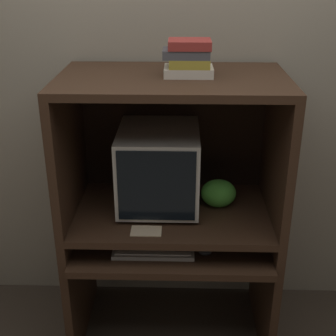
{
  "coord_description": "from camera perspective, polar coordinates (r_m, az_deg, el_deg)",
  "views": [
    {
      "loc": [
        0.04,
        -1.76,
        1.93
      ],
      "look_at": [
        -0.02,
        0.31,
        1.0
      ],
      "focal_mm": 50.0,
      "sensor_mm": 36.0,
      "label": 1
    }
  ],
  "objects": [
    {
      "name": "wall_back",
      "position": [
        2.53,
        0.71,
        9.76
      ],
      "size": [
        6.0,
        0.06,
        2.6
      ],
      "color": "gray",
      "rests_on": "ground_plane"
    },
    {
      "name": "desk_base",
      "position": [
        2.54,
        0.45,
        -12.9
      ],
      "size": [
        1.04,
        0.66,
        0.63
      ],
      "color": "#382316",
      "rests_on": "ground_plane"
    },
    {
      "name": "desk_monitor_shelf",
      "position": [
        2.39,
        0.5,
        -5.71
      ],
      "size": [
        1.04,
        0.63,
        0.14
      ],
      "color": "#382316",
      "rests_on": "desk_base"
    },
    {
      "name": "hutch_upper",
      "position": [
        2.23,
        0.56,
        5.56
      ],
      "size": [
        1.04,
        0.63,
        0.68
      ],
      "color": "#382316",
      "rests_on": "desk_monitor_shelf"
    },
    {
      "name": "crt_monitor",
      "position": [
        2.34,
        -1.14,
        0.13
      ],
      "size": [
        0.39,
        0.46,
        0.4
      ],
      "color": "beige",
      "rests_on": "desk_monitor_shelf"
    },
    {
      "name": "keyboard",
      "position": [
        2.3,
        -1.78,
        -9.96
      ],
      "size": [
        0.39,
        0.15,
        0.03
      ],
      "color": "beige",
      "rests_on": "desk_base"
    },
    {
      "name": "mouse",
      "position": [
        2.28,
        4.55,
        -10.16
      ],
      "size": [
        0.06,
        0.04,
        0.03
      ],
      "color": "#28282B",
      "rests_on": "desk_base"
    },
    {
      "name": "snack_bag",
      "position": [
        2.39,
        6.17,
        -3.08
      ],
      "size": [
        0.18,
        0.13,
        0.15
      ],
      "color": "green",
      "rests_on": "desk_monitor_shelf"
    },
    {
      "name": "book_stack",
      "position": [
        2.11,
        2.51,
        13.16
      ],
      "size": [
        0.22,
        0.16,
        0.16
      ],
      "color": "beige",
      "rests_on": "hutch_upper"
    },
    {
      "name": "paper_card",
      "position": [
        2.2,
        -2.68,
        -7.69
      ],
      "size": [
        0.14,
        0.09,
        0.0
      ],
      "color": "#CCB28C",
      "rests_on": "desk_monitor_shelf"
    }
  ]
}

